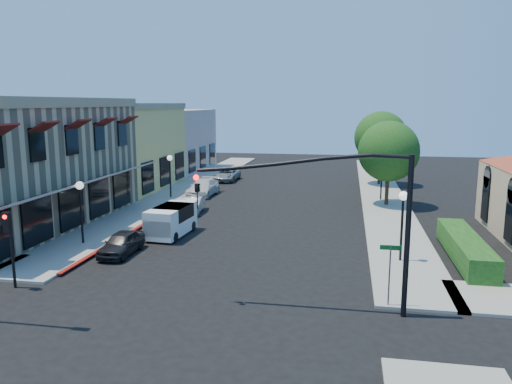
% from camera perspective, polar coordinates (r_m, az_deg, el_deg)
% --- Properties ---
extents(ground, '(120.00, 120.00, 0.00)m').
position_cam_1_polar(ground, '(19.16, -8.33, -13.89)').
color(ground, black).
rests_on(ground, ground).
extents(sidewalk_left, '(3.50, 50.00, 0.12)m').
position_cam_1_polar(sidewalk_left, '(46.54, -7.89, 0.52)').
color(sidewalk_left, '#99978B').
rests_on(sidewalk_left, ground).
extents(sidewalk_right, '(3.50, 50.00, 0.12)m').
position_cam_1_polar(sidewalk_right, '(44.30, 14.14, -0.18)').
color(sidewalk_right, '#99978B').
rests_on(sidewalk_right, ground).
extents(curb_red_strip, '(0.25, 10.00, 0.06)m').
position_cam_1_polar(curb_red_strip, '(28.69, -16.33, -5.99)').
color(curb_red_strip, maroon).
rests_on(curb_red_strip, ground).
extents(corner_brick_building, '(11.77, 18.20, 8.10)m').
position_cam_1_polar(corner_brick_building, '(34.97, -27.05, 2.86)').
color(corner_brick_building, tan).
rests_on(corner_brick_building, ground).
extents(yellow_stucco_building, '(10.00, 12.00, 7.60)m').
position_cam_1_polar(yellow_stucco_building, '(47.73, -16.12, 4.98)').
color(yellow_stucco_building, '#CFBD5D').
rests_on(yellow_stucco_building, ground).
extents(pink_stucco_building, '(10.00, 12.00, 7.00)m').
position_cam_1_polar(pink_stucco_building, '(58.69, -10.88, 5.80)').
color(pink_stucco_building, '#C89D97').
rests_on(pink_stucco_building, ground).
extents(hedge, '(1.40, 8.00, 1.10)m').
position_cam_1_polar(hedge, '(27.33, 22.67, -7.18)').
color(hedge, '#164614').
rests_on(hedge, ground).
extents(street_tree_a, '(4.56, 4.56, 6.48)m').
position_cam_1_polar(street_tree_a, '(38.81, 14.92, 4.52)').
color(street_tree_a, black).
rests_on(street_tree_a, ground).
extents(street_tree_b, '(4.94, 4.94, 7.02)m').
position_cam_1_polar(street_tree_b, '(48.72, 14.07, 6.05)').
color(street_tree_b, black).
rests_on(street_tree_b, ground).
extents(signal_mast_arm, '(8.01, 0.39, 6.00)m').
position_cam_1_polar(signal_mast_arm, '(18.39, 10.45, -1.57)').
color(signal_mast_arm, black).
rests_on(signal_mast_arm, ground).
extents(secondary_signal, '(0.28, 0.42, 3.32)m').
position_cam_1_polar(secondary_signal, '(23.27, -26.37, -4.48)').
color(secondary_signal, black).
rests_on(secondary_signal, ground).
extents(street_name_sign, '(0.80, 0.06, 2.50)m').
position_cam_1_polar(street_name_sign, '(19.76, 15.05, -8.11)').
color(street_name_sign, '#595B5E').
rests_on(street_name_sign, ground).
extents(lamppost_left_near, '(0.44, 0.44, 3.57)m').
position_cam_1_polar(lamppost_left_near, '(28.83, -19.44, -0.49)').
color(lamppost_left_near, black).
rests_on(lamppost_left_near, ground).
extents(lamppost_left_far, '(0.44, 0.44, 3.57)m').
position_cam_1_polar(lamppost_left_far, '(41.40, -9.82, 3.02)').
color(lamppost_left_far, black).
rests_on(lamppost_left_far, ground).
extents(lamppost_right_near, '(0.44, 0.44, 3.57)m').
position_cam_1_polar(lamppost_right_near, '(25.18, 16.43, -1.81)').
color(lamppost_right_near, black).
rests_on(lamppost_right_near, ground).
extents(lamppost_right_far, '(0.44, 0.44, 3.57)m').
position_cam_1_polar(lamppost_right_far, '(40.93, 14.21, 2.77)').
color(lamppost_right_far, black).
rests_on(lamppost_right_far, ground).
extents(white_van, '(1.99, 4.09, 1.76)m').
position_cam_1_polar(white_van, '(29.89, -9.69, -3.05)').
color(white_van, white).
rests_on(white_van, ground).
extents(parked_car_a, '(1.43, 3.52, 1.20)m').
position_cam_1_polar(parked_car_a, '(26.90, -15.12, -5.68)').
color(parked_car_a, black).
rests_on(parked_car_a, ground).
extents(parked_car_b, '(1.51, 3.48, 1.11)m').
position_cam_1_polar(parked_car_b, '(36.00, -7.17, -1.49)').
color(parked_car_b, '#B2B5B7').
rests_on(parked_car_b, ground).
extents(parked_car_c, '(2.06, 4.78, 1.37)m').
position_cam_1_polar(parked_car_c, '(42.54, -6.05, 0.51)').
color(parked_car_c, silver).
rests_on(parked_car_c, ground).
extents(parked_car_d, '(2.10, 4.53, 1.26)m').
position_cam_1_polar(parked_car_d, '(50.49, -3.37, 2.00)').
color(parked_car_d, gray).
rests_on(parked_car_d, ground).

